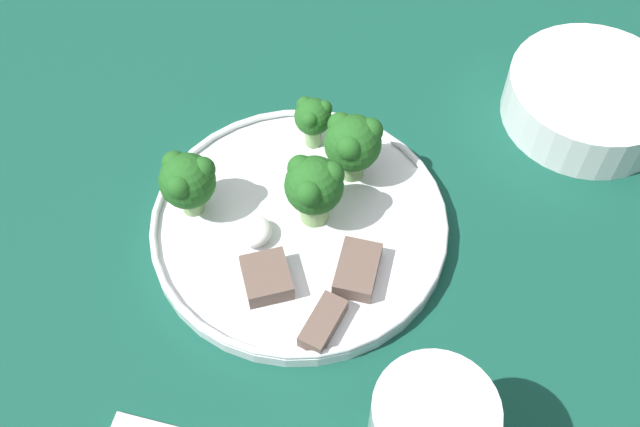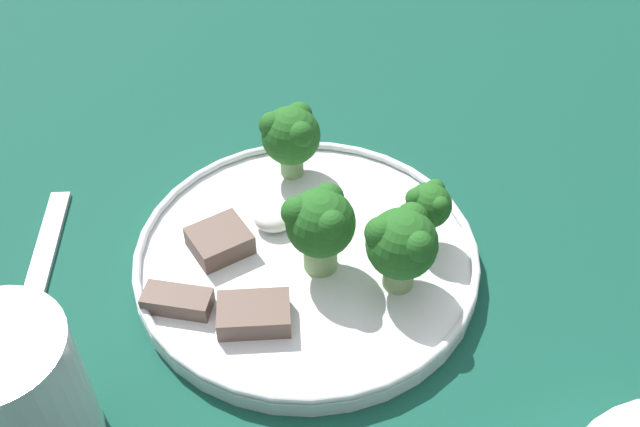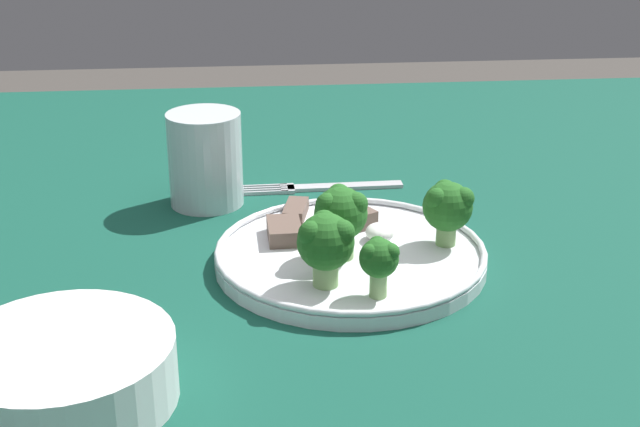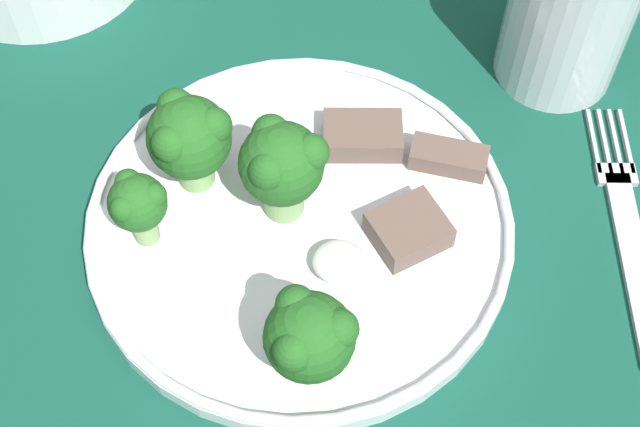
{
  "view_description": "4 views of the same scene",
  "coord_description": "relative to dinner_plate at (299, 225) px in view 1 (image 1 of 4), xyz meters",
  "views": [
    {
      "loc": [
        0.34,
        0.14,
        1.27
      ],
      "look_at": [
        0.02,
        0.05,
        0.79
      ],
      "focal_mm": 42.0,
      "sensor_mm": 36.0,
      "label": 1
    },
    {
      "loc": [
        0.01,
        0.39,
        1.16
      ],
      "look_at": [
        -0.0,
        0.01,
        0.78
      ],
      "focal_mm": 42.0,
      "sensor_mm": 36.0,
      "label": 2
    },
    {
      "loc": [
        -0.71,
        0.12,
        1.1
      ],
      "look_at": [
        0.02,
        0.06,
        0.8
      ],
      "focal_mm": 50.0,
      "sensor_mm": 36.0,
      "label": 3
    },
    {
      "loc": [
        0.03,
        -0.24,
        1.19
      ],
      "look_at": [
        0.02,
        0.02,
        0.79
      ],
      "focal_mm": 50.0,
      "sensor_mm": 36.0,
      "label": 4
    }
  ],
  "objects": [
    {
      "name": "broccoli_floret_near_rim_left",
      "position": [
        -0.06,
        0.03,
        0.04
      ],
      "size": [
        0.05,
        0.05,
        0.06
      ],
      "color": "#7FA866",
      "rests_on": "dinner_plate"
    },
    {
      "name": "cream_bowl",
      "position": [
        -0.19,
        0.22,
        0.01
      ],
      "size": [
        0.15,
        0.15,
        0.05
      ],
      "color": "white",
      "rests_on": "table"
    },
    {
      "name": "broccoli_floret_front_left",
      "position": [
        -0.01,
        0.01,
        0.04
      ],
      "size": [
        0.05,
        0.05,
        0.07
      ],
      "color": "#7FA866",
      "rests_on": "dinner_plate"
    },
    {
      "name": "sauce_dollop",
      "position": [
        0.02,
        -0.03,
        0.01
      ],
      "size": [
        0.03,
        0.03,
        0.02
      ],
      "color": "white",
      "rests_on": "dinner_plate"
    },
    {
      "name": "meat_slice_front_slice",
      "position": [
        0.04,
        0.06,
        0.01
      ],
      "size": [
        0.05,
        0.03,
        0.02
      ],
      "color": "brown",
      "rests_on": "dinner_plate"
    },
    {
      "name": "broccoli_floret_center_left",
      "position": [
        0.01,
        -0.09,
        0.04
      ],
      "size": [
        0.05,
        0.05,
        0.06
      ],
      "color": "#7FA866",
      "rests_on": "dinner_plate"
    },
    {
      "name": "broccoli_floret_back_left",
      "position": [
        -0.09,
        -0.01,
        0.04
      ],
      "size": [
        0.03,
        0.03,
        0.05
      ],
      "color": "#7FA866",
      "rests_on": "dinner_plate"
    },
    {
      "name": "meat_slice_rear_slice",
      "position": [
        0.09,
        0.04,
        0.01
      ],
      "size": [
        0.05,
        0.03,
        0.01
      ],
      "color": "brown",
      "rests_on": "dinner_plate"
    },
    {
      "name": "dinner_plate",
      "position": [
        0.0,
        0.0,
        0.0
      ],
      "size": [
        0.25,
        0.25,
        0.02
      ],
      "color": "white",
      "rests_on": "table"
    },
    {
      "name": "table",
      "position": [
        -0.01,
        -0.03,
        -0.09
      ],
      "size": [
        1.31,
        1.2,
        0.75
      ],
      "color": "#114738",
      "rests_on": "ground_plane"
    },
    {
      "name": "meat_slice_middle_slice",
      "position": [
        0.06,
        -0.01,
        0.01
      ],
      "size": [
        0.05,
        0.05,
        0.02
      ],
      "color": "brown",
      "rests_on": "dinner_plate"
    }
  ]
}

